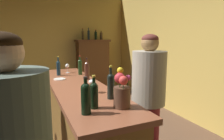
{
  "coord_description": "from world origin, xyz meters",
  "views": [
    {
      "loc": [
        -0.15,
        -2.45,
        1.6
      ],
      "look_at": [
        1.12,
        0.4,
        1.08
      ],
      "focal_mm": 30.57,
      "sensor_mm": 36.0,
      "label": 1
    }
  ],
  "objects_px": {
    "wine_bottle_malbec": "(80,66)",
    "wine_bottle_chardonnay": "(58,67)",
    "wine_bottle_pinot": "(87,70)",
    "wine_glass_mid": "(67,67)",
    "display_cabinet": "(93,65)",
    "display_bottle_center": "(96,35)",
    "wine_bottle_merlot": "(94,94)",
    "display_bottle_left": "(83,35)",
    "wine_glass_front": "(92,83)",
    "cheese_plate": "(60,79)",
    "flower_arrangement": "(122,92)",
    "patron_by_cabinet": "(3,119)",
    "display_bottle_midright": "(101,35)",
    "bartender": "(148,99)",
    "display_bottle_midleft": "(89,34)",
    "bar_counter": "(78,121)",
    "wine_bottle_riesling": "(86,97)",
    "wine_bottle_syrah": "(111,85)"
  },
  "relations": [
    {
      "from": "wine_bottle_merlot",
      "to": "flower_arrangement",
      "type": "xyz_separation_m",
      "value": [
        0.22,
        -0.08,
        0.01
      ]
    },
    {
      "from": "wine_bottle_merlot",
      "to": "wine_bottle_chardonnay",
      "type": "bearing_deg",
      "value": 91.73
    },
    {
      "from": "display_bottle_left",
      "to": "wine_bottle_syrah",
      "type": "bearing_deg",
      "value": -101.58
    },
    {
      "from": "patron_by_cabinet",
      "to": "flower_arrangement",
      "type": "bearing_deg",
      "value": -42.96
    },
    {
      "from": "bar_counter",
      "to": "wine_bottle_pinot",
      "type": "height_order",
      "value": "wine_bottle_pinot"
    },
    {
      "from": "wine_bottle_merlot",
      "to": "wine_bottle_chardonnay",
      "type": "distance_m",
      "value": 1.62
    },
    {
      "from": "wine_bottle_pinot",
      "to": "flower_arrangement",
      "type": "xyz_separation_m",
      "value": [
        -0.06,
        -1.22,
        -0.0
      ]
    },
    {
      "from": "bar_counter",
      "to": "wine_glass_mid",
      "type": "relative_size",
      "value": 16.88
    },
    {
      "from": "cheese_plate",
      "to": "display_bottle_left",
      "type": "relative_size",
      "value": 0.53
    },
    {
      "from": "cheese_plate",
      "to": "bartender",
      "type": "height_order",
      "value": "bartender"
    },
    {
      "from": "display_bottle_left",
      "to": "bartender",
      "type": "bearing_deg",
      "value": -93.46
    },
    {
      "from": "wine_glass_front",
      "to": "patron_by_cabinet",
      "type": "relative_size",
      "value": 0.1
    },
    {
      "from": "wine_glass_mid",
      "to": "display_bottle_midleft",
      "type": "distance_m",
      "value": 2.42
    },
    {
      "from": "wine_bottle_malbec",
      "to": "wine_bottle_chardonnay",
      "type": "bearing_deg",
      "value": 167.55
    },
    {
      "from": "display_bottle_center",
      "to": "display_bottle_midright",
      "type": "relative_size",
      "value": 1.08
    },
    {
      "from": "wine_bottle_merlot",
      "to": "display_bottle_left",
      "type": "height_order",
      "value": "display_bottle_left"
    },
    {
      "from": "cheese_plate",
      "to": "display_bottle_midright",
      "type": "xyz_separation_m",
      "value": [
        1.64,
        2.61,
        0.67
      ]
    },
    {
      "from": "wine_bottle_chardonnay",
      "to": "wine_glass_front",
      "type": "relative_size",
      "value": 2.09
    },
    {
      "from": "display_bottle_midleft",
      "to": "wine_bottle_merlot",
      "type": "bearing_deg",
      "value": -106.62
    },
    {
      "from": "wine_bottle_merlot",
      "to": "display_bottle_left",
      "type": "distance_m",
      "value": 4.07
    },
    {
      "from": "wine_bottle_merlot",
      "to": "wine_glass_front",
      "type": "xyz_separation_m",
      "value": [
        0.13,
        0.45,
        -0.01
      ]
    },
    {
      "from": "display_bottle_left",
      "to": "flower_arrangement",
      "type": "bearing_deg",
      "value": -101.0
    },
    {
      "from": "flower_arrangement",
      "to": "display_cabinet",
      "type": "bearing_deg",
      "value": 75.16
    },
    {
      "from": "display_cabinet",
      "to": "cheese_plate",
      "type": "height_order",
      "value": "display_cabinet"
    },
    {
      "from": "wine_bottle_syrah",
      "to": "wine_bottle_pinot",
      "type": "bearing_deg",
      "value": 87.23
    },
    {
      "from": "cheese_plate",
      "to": "display_bottle_left",
      "type": "distance_m",
      "value": 2.9
    },
    {
      "from": "bar_counter",
      "to": "display_bottle_left",
      "type": "xyz_separation_m",
      "value": [
        0.92,
        2.99,
        1.2
      ]
    },
    {
      "from": "bar_counter",
      "to": "wine_bottle_riesling",
      "type": "xyz_separation_m",
      "value": [
        -0.17,
        -1.01,
        0.64
      ]
    },
    {
      "from": "display_cabinet",
      "to": "display_bottle_midleft",
      "type": "relative_size",
      "value": 4.45
    },
    {
      "from": "wine_bottle_merlot",
      "to": "flower_arrangement",
      "type": "height_order",
      "value": "flower_arrangement"
    },
    {
      "from": "wine_bottle_malbec",
      "to": "display_bottle_center",
      "type": "distance_m",
      "value": 2.66
    },
    {
      "from": "wine_bottle_malbec",
      "to": "wine_bottle_pinot",
      "type": "bearing_deg",
      "value": -90.82
    },
    {
      "from": "wine_bottle_pinot",
      "to": "wine_bottle_riesling",
      "type": "height_order",
      "value": "wine_bottle_pinot"
    },
    {
      "from": "wine_glass_front",
      "to": "display_bottle_left",
      "type": "distance_m",
      "value": 3.6
    },
    {
      "from": "display_bottle_center",
      "to": "wine_glass_mid",
      "type": "bearing_deg",
      "value": -120.92
    },
    {
      "from": "wine_bottle_riesling",
      "to": "display_bottle_midleft",
      "type": "relative_size",
      "value": 0.84
    },
    {
      "from": "wine_bottle_pinot",
      "to": "wine_glass_mid",
      "type": "height_order",
      "value": "wine_bottle_pinot"
    },
    {
      "from": "wine_bottle_malbec",
      "to": "wine_glass_mid",
      "type": "relative_size",
      "value": 1.98
    },
    {
      "from": "bar_counter",
      "to": "cheese_plate",
      "type": "height_order",
      "value": "cheese_plate"
    },
    {
      "from": "display_cabinet",
      "to": "wine_bottle_chardonnay",
      "type": "xyz_separation_m",
      "value": [
        -1.33,
        -2.28,
        0.33
      ]
    },
    {
      "from": "wine_bottle_chardonnay",
      "to": "bartender",
      "type": "bearing_deg",
      "value": -57.38
    },
    {
      "from": "display_cabinet",
      "to": "display_bottle_center",
      "type": "xyz_separation_m",
      "value": [
        0.11,
        0.0,
        0.89
      ]
    },
    {
      "from": "display_bottle_left",
      "to": "display_bottle_midleft",
      "type": "xyz_separation_m",
      "value": [
        0.17,
        0.0,
        0.01
      ]
    },
    {
      "from": "wine_bottle_malbec",
      "to": "wine_glass_mid",
      "type": "distance_m",
      "value": 0.3
    },
    {
      "from": "display_bottle_center",
      "to": "patron_by_cabinet",
      "type": "bearing_deg",
      "value": -122.43
    },
    {
      "from": "wine_bottle_chardonnay",
      "to": "display_bottle_midright",
      "type": "height_order",
      "value": "display_bottle_midright"
    },
    {
      "from": "wine_bottle_malbec",
      "to": "wine_glass_front",
      "type": "relative_size",
      "value": 2.1
    },
    {
      "from": "wine_glass_front",
      "to": "cheese_plate",
      "type": "bearing_deg",
      "value": 104.6
    },
    {
      "from": "display_cabinet",
      "to": "wine_bottle_riesling",
      "type": "distance_m",
      "value": 4.24
    },
    {
      "from": "bar_counter",
      "to": "bartender",
      "type": "height_order",
      "value": "bartender"
    }
  ]
}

